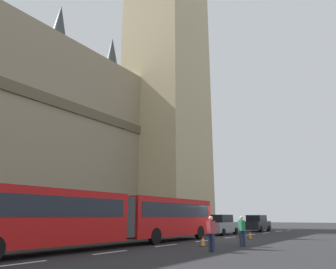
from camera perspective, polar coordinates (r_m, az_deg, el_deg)
ground_plane at (r=25.54m, az=9.12°, el=-18.40°), size 160.00×160.00×0.00m
lane_centre_marking at (r=27.64m, az=11.36°, el=-18.01°), size 39.00×0.16×0.01m
articulated_bus at (r=19.14m, az=-9.36°, el=-14.39°), size 18.85×2.54×2.90m
sedan_lead at (r=31.34m, az=9.70°, el=-16.01°), size 4.40×1.86×1.85m
sedan_trailing at (r=39.15m, az=16.08°, el=-15.39°), size 4.40×1.86×1.85m
traffic_cone_west at (r=19.23m, az=6.43°, el=-18.86°), size 0.36×0.36×0.58m
traffic_cone_middle at (r=26.05m, az=14.83°, el=-17.41°), size 0.36×0.36×0.58m
pedestrian_near_cones at (r=16.19m, az=7.93°, el=-17.34°), size 0.44×0.35×1.69m
pedestrian_by_kerb at (r=19.41m, az=13.41°, el=-16.66°), size 0.44×0.46×1.69m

